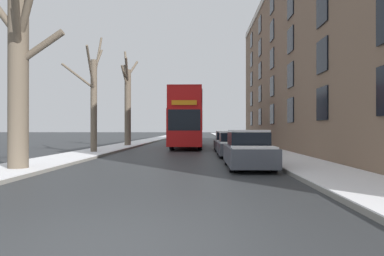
% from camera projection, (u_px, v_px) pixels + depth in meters
% --- Properties ---
extents(ground_plane, '(320.00, 320.00, 0.00)m').
position_uv_depth(ground_plane, '(102.00, 247.00, 4.54)').
color(ground_plane, '#303335').
extents(sidewalk_left, '(2.60, 130.00, 0.16)m').
position_uv_depth(sidewalk_left, '(161.00, 138.00, 57.68)').
color(sidewalk_left, gray).
rests_on(sidewalk_left, ground).
extents(sidewalk_right, '(2.60, 130.00, 0.16)m').
position_uv_depth(sidewalk_right, '(227.00, 138.00, 57.35)').
color(sidewalk_right, gray).
rests_on(sidewalk_right, ground).
extents(terrace_facade_right, '(9.10, 38.37, 13.69)m').
position_uv_depth(terrace_facade_right, '(345.00, 54.00, 23.99)').
color(terrace_facade_right, '#7A604C').
rests_on(terrace_facade_right, ground).
extents(bare_tree_left_0, '(2.93, 2.25, 7.35)m').
position_uv_depth(bare_tree_left_0, '(19.00, 73.00, 12.31)').
color(bare_tree_left_0, brown).
rests_on(bare_tree_left_0, ground).
extents(bare_tree_left_1, '(2.44, 3.81, 7.69)m').
position_uv_depth(bare_tree_left_1, '(93.00, 99.00, 21.37)').
color(bare_tree_left_1, brown).
rests_on(bare_tree_left_1, ground).
extents(bare_tree_left_2, '(1.31, 4.03, 8.72)m').
position_uv_depth(bare_tree_left_2, '(128.00, 101.00, 30.01)').
color(bare_tree_left_2, brown).
rests_on(bare_tree_left_2, ground).
extents(double_decker_bus, '(2.50, 11.79, 4.64)m').
position_uv_depth(double_decker_bus, '(188.00, 117.00, 29.23)').
color(double_decker_bus, red).
rests_on(double_decker_bus, ground).
extents(parked_car_0, '(1.73, 4.11, 1.53)m').
position_uv_depth(parked_car_0, '(248.00, 151.00, 13.65)').
color(parked_car_0, '#474C56').
rests_on(parked_car_0, ground).
extents(parked_car_1, '(1.89, 3.98, 1.43)m').
position_uv_depth(parked_car_1, '(235.00, 145.00, 19.44)').
color(parked_car_1, '#474C56').
rests_on(parked_car_1, ground).
extents(parked_car_2, '(1.89, 4.00, 1.41)m').
position_uv_depth(parked_car_2, '(228.00, 142.00, 24.73)').
color(parked_car_2, '#474C56').
rests_on(parked_car_2, ground).
extents(oncoming_van, '(1.98, 5.10, 2.37)m').
position_uv_depth(oncoming_van, '(182.00, 131.00, 43.11)').
color(oncoming_van, white).
rests_on(oncoming_van, ground).
extents(pedestrian_left_sidewalk, '(0.37, 0.37, 1.68)m').
position_uv_depth(pedestrian_left_sidewalk, '(94.00, 139.00, 22.74)').
color(pedestrian_left_sidewalk, '#4C4742').
rests_on(pedestrian_left_sidewalk, ground).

